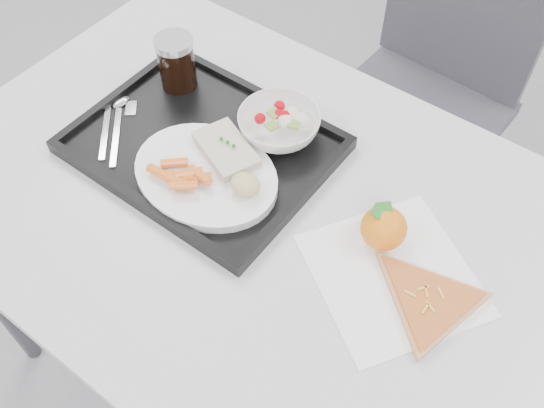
{
  "coord_description": "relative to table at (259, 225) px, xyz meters",
  "views": [
    {
      "loc": [
        0.4,
        -0.2,
        1.59
      ],
      "look_at": [
        0.03,
        0.3,
        0.77
      ],
      "focal_mm": 40.0,
      "sensor_mm": 36.0,
      "label": 1
    }
  ],
  "objects": [
    {
      "name": "tray",
      "position": [
        -0.16,
        0.04,
        0.08
      ],
      "size": [
        0.45,
        0.35,
        0.03
      ],
      "color": "black",
      "rests_on": "table"
    },
    {
      "name": "cola_glass",
      "position": [
        -0.3,
        0.14,
        0.14
      ],
      "size": [
        0.07,
        0.07,
        0.11
      ],
      "color": "black",
      "rests_on": "tray"
    },
    {
      "name": "fish_fillet",
      "position": [
        -0.1,
        0.04,
        0.11
      ],
      "size": [
        0.14,
        0.12,
        0.02
      ],
      "color": "beige",
      "rests_on": "dinner_plate"
    },
    {
      "name": "napkin",
      "position": [
        0.26,
        0.01,
        0.07
      ],
      "size": [
        0.34,
        0.34,
        0.0
      ],
      "color": "white",
      "rests_on": "table"
    },
    {
      "name": "chair",
      "position": [
        0.01,
        0.73,
        -0.15
      ],
      "size": [
        0.44,
        0.44,
        0.93
      ],
      "color": "#3C3B42",
      "rests_on": "ground"
    },
    {
      "name": "salad_contents",
      "position": [
        -0.05,
        0.16,
        0.12
      ],
      "size": [
        0.09,
        0.08,
        0.03
      ],
      "color": "#BD030E",
      "rests_on": "salad_bowl"
    },
    {
      "name": "table",
      "position": [
        0.0,
        0.0,
        0.0
      ],
      "size": [
        1.2,
        0.8,
        0.75
      ],
      "color": "#B4B5B7",
      "rests_on": "ground"
    },
    {
      "name": "salad_bowl",
      "position": [
        -0.06,
        0.14,
        0.11
      ],
      "size": [
        0.15,
        0.15,
        0.05
      ],
      "color": "white",
      "rests_on": "tray"
    },
    {
      "name": "dinner_plate",
      "position": [
        -0.1,
        -0.02,
        0.09
      ],
      "size": [
        0.27,
        0.27,
        0.02
      ],
      "color": "white",
      "rests_on": "tray"
    },
    {
      "name": "pizza_slice",
      "position": [
        0.33,
        0.0,
        0.08
      ],
      "size": [
        0.27,
        0.27,
        0.02
      ],
      "color": "#DEAC62",
      "rests_on": "napkin"
    },
    {
      "name": "tangerine",
      "position": [
        0.21,
        0.06,
        0.1
      ],
      "size": [
        0.1,
        0.1,
        0.07
      ],
      "color": "#FCA316",
      "rests_on": "napkin"
    },
    {
      "name": "cutlery",
      "position": [
        -0.33,
        -0.02,
        0.08
      ],
      "size": [
        0.14,
        0.15,
        0.01
      ],
      "color": "silver",
      "rests_on": "tray"
    },
    {
      "name": "bread_roll",
      "position": [
        -0.02,
        -0.01,
        0.12
      ],
      "size": [
        0.06,
        0.05,
        0.03
      ],
      "color": "#E9D386",
      "rests_on": "dinner_plate"
    },
    {
      "name": "carrot_pile",
      "position": [
        -0.11,
        -0.06,
        0.11
      ],
      "size": [
        0.11,
        0.08,
        0.03
      ],
      "color": "orange",
      "rests_on": "dinner_plate"
    }
  ]
}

